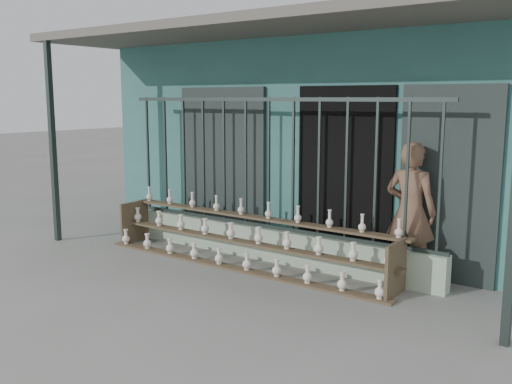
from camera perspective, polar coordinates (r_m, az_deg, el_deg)
The scene contains 6 objects.
ground at distance 7.07m, azimuth -4.80°, elevation -9.11°, with size 60.00×60.00×0.00m, color slate.
workshop_building at distance 10.30m, azimuth 10.62°, elevation 5.79°, with size 7.40×6.60×3.21m.
parapet_wall at distance 7.99m, azimuth 1.26°, elevation -5.20°, with size 5.00×0.20×0.45m, color #ABC1A5.
security_fence at distance 7.79m, azimuth 1.29°, elevation 2.83°, with size 5.00×0.04×1.80m.
shelf_rack at distance 7.71m, azimuth -1.25°, elevation -4.75°, with size 4.50×0.68×0.85m.
elderly_woman at distance 7.21m, azimuth 15.19°, elevation -1.94°, with size 0.63×0.41×1.73m, color brown.
Camera 1 is at (4.37, -5.08, 2.24)m, focal length 40.00 mm.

